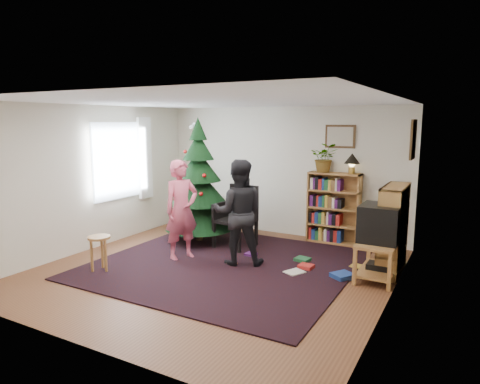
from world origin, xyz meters
The scene contains 23 objects.
floor centered at (0.00, 0.00, 0.00)m, with size 5.00×5.00×0.00m, color brown.
ceiling centered at (0.00, 0.00, 2.50)m, with size 5.00×5.00×0.00m, color white.
wall_back centered at (0.00, 2.50, 1.25)m, with size 5.00×0.02×2.50m, color silver.
wall_front centered at (0.00, -2.50, 1.25)m, with size 5.00×0.02×2.50m, color silver.
wall_left centered at (-2.50, 0.00, 1.25)m, with size 0.02×5.00×2.50m, color silver.
wall_right centered at (2.50, 0.00, 1.25)m, with size 0.02×5.00×2.50m, color silver.
rug centered at (0.00, 0.30, 0.01)m, with size 3.80×3.60×0.02m, color black.
window_pane centered at (-2.47, 0.60, 1.50)m, with size 0.04×1.20×1.40m, color silver.
curtain centered at (-2.43, 1.30, 1.50)m, with size 0.06×0.35×1.60m, color white.
picture_back centered at (1.15, 2.48, 1.95)m, with size 0.55×0.03×0.42m.
picture_right centered at (2.48, 1.75, 1.95)m, with size 0.03×0.50×0.60m.
christmas_tree centered at (-1.09, 1.22, 0.96)m, with size 1.27×1.27×2.30m.
bookshelf_back centered at (1.12, 2.34, 0.66)m, with size 0.95×0.30×1.30m.
bookshelf_right centered at (2.34, 1.23, 0.66)m, with size 0.30×0.95×1.30m.
tv_stand centered at (2.22, 0.87, 0.33)m, with size 0.52×0.93×0.55m.
crt_tv centered at (2.22, 0.87, 0.81)m, with size 0.55×0.59×0.52m.
armchair centered at (-0.31, 1.31, 0.60)m, with size 0.66×0.66×1.10m.
stool centered at (-1.47, -0.86, 0.42)m, with size 0.33×0.33×0.54m.
person_standing centered at (-0.77, 0.24, 0.81)m, with size 0.59×0.39×1.62m, color #CB516B.
person_by_chair centered at (0.17, 0.44, 0.83)m, with size 0.80×0.63×1.65m, color black.
potted_plant centered at (0.92, 2.34, 1.57)m, with size 0.48×0.41×0.53m, color gray.
table_lamp centered at (1.42, 2.34, 1.55)m, with size 0.27×0.27×0.37m.
floor_clutter centered at (1.04, 0.73, 0.04)m, with size 1.94×1.03×0.08m.
Camera 1 is at (3.31, -5.22, 2.23)m, focal length 32.00 mm.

